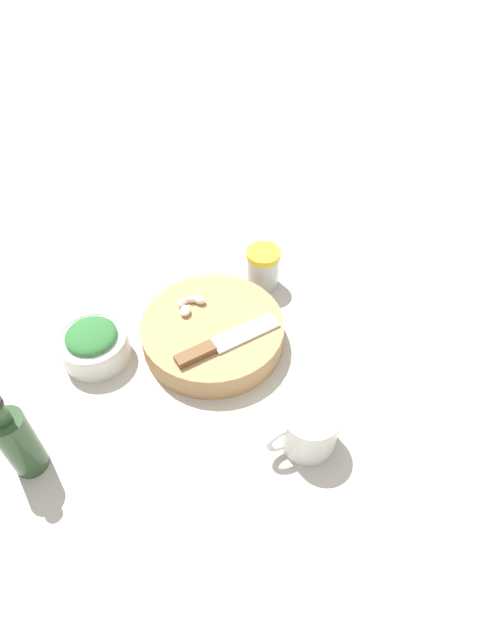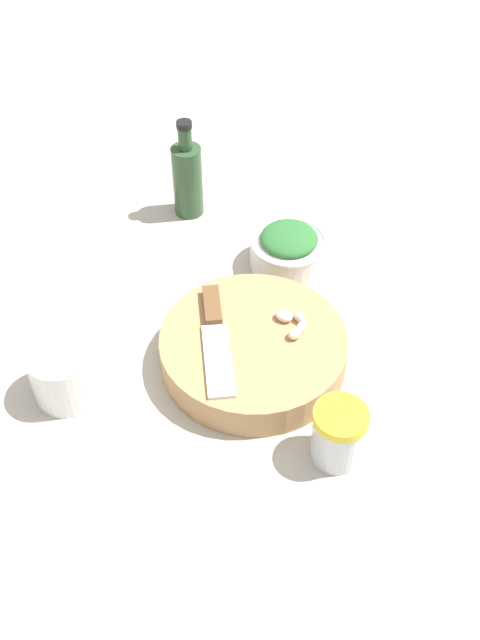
% 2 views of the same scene
% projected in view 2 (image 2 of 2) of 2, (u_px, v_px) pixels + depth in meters
% --- Properties ---
extents(ground_plane, '(5.00, 5.00, 0.00)m').
position_uv_depth(ground_plane, '(209.00, 365.00, 0.95)').
color(ground_plane, '#B2ADA3').
extents(cutting_board, '(0.25, 0.25, 0.05)m').
position_uv_depth(cutting_board, '(253.00, 350.00, 0.94)').
color(cutting_board, tan).
rests_on(cutting_board, ground_plane).
extents(chef_knife, '(0.19, 0.06, 0.01)m').
position_uv_depth(chef_knife, '(215.00, 333.00, 0.92)').
color(chef_knife, brown).
rests_on(chef_knife, cutting_board).
extents(garlic_cloves, '(0.06, 0.05, 0.01)m').
position_uv_depth(garlic_cloves, '(293.00, 323.00, 0.93)').
color(garlic_cloves, silver).
rests_on(garlic_cloves, cutting_board).
extents(herb_bowl, '(0.12, 0.12, 0.07)m').
position_uv_depth(herb_bowl, '(288.00, 249.00, 1.07)').
color(herb_bowl, silver).
rests_on(herb_bowl, ground_plane).
extents(spice_jar, '(0.06, 0.06, 0.08)m').
position_uv_depth(spice_jar, '(338.00, 434.00, 0.83)').
color(spice_jar, silver).
rests_on(spice_jar, ground_plane).
extents(coffee_mug, '(0.11, 0.08, 0.08)m').
position_uv_depth(coffee_mug, '(65.00, 372.00, 0.89)').
color(coffee_mug, silver).
rests_on(coffee_mug, ground_plane).
extents(oil_bottle, '(0.05, 0.05, 0.17)m').
position_uv_depth(oil_bottle, '(187.00, 178.00, 1.14)').
color(oil_bottle, '#2D4C2D').
rests_on(oil_bottle, ground_plane).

